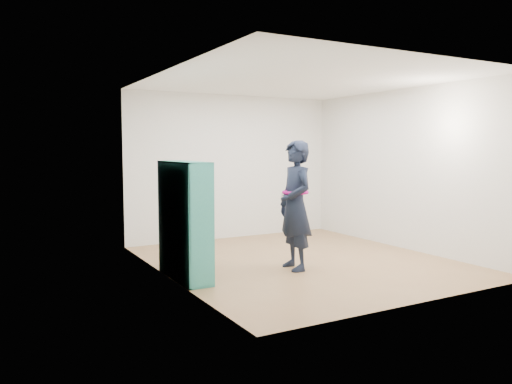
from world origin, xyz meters
TOP-DOWN VIEW (x-y plane):
  - floor at (0.00, 0.00)m, footprint 4.50×4.50m
  - ceiling at (0.00, 0.00)m, footprint 4.50×4.50m
  - wall_left at (-2.00, 0.00)m, footprint 0.02×4.50m
  - wall_right at (2.00, 0.00)m, footprint 0.02×4.50m
  - wall_back at (0.00, 2.25)m, footprint 4.00×0.02m
  - wall_front at (0.00, -2.25)m, footprint 4.00×0.02m
  - bookshelf at (-1.85, -0.08)m, footprint 0.32×1.11m
  - person at (-0.35, -0.35)m, footprint 0.47×0.67m
  - smartphone at (-0.49, -0.26)m, footprint 0.01×0.08m

SIDE VIEW (x-z plane):
  - floor at x=0.00m, z-range 0.00..0.00m
  - bookshelf at x=-1.85m, z-range -0.01..1.46m
  - person at x=-0.35m, z-range 0.00..1.75m
  - smartphone at x=-0.49m, z-range 0.93..1.05m
  - wall_left at x=-2.00m, z-range 0.00..2.60m
  - wall_right at x=2.00m, z-range 0.00..2.60m
  - wall_back at x=0.00m, z-range 0.00..2.60m
  - wall_front at x=0.00m, z-range 0.00..2.60m
  - ceiling at x=0.00m, z-range 2.60..2.60m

